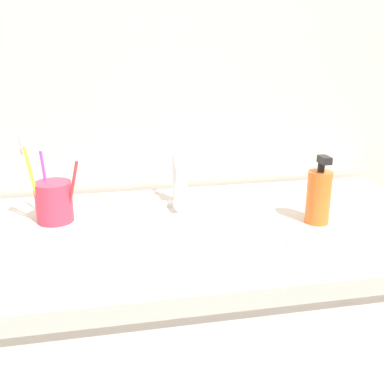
# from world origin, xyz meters

# --- Properties ---
(tiled_wall_back) EXTENTS (2.47, 0.04, 2.40)m
(tiled_wall_back) POSITION_xyz_m (0.00, 0.33, 1.20)
(tiled_wall_back) COLOR beige
(tiled_wall_back) RESTS_ON ground
(sink_basin) EXTENTS (0.44, 0.44, 0.12)m
(sink_basin) POSITION_xyz_m (0.04, -0.05, 0.84)
(sink_basin) COLOR white
(sink_basin) RESTS_ON vanity_counter
(faucet) EXTENTS (0.02, 0.16, 0.14)m
(faucet) POSITION_xyz_m (0.04, 0.16, 0.95)
(faucet) COLOR silver
(faucet) RESTS_ON sink_basin
(toothbrush_cup) EXTENTS (0.08, 0.08, 0.09)m
(toothbrush_cup) POSITION_xyz_m (-0.26, 0.10, 0.92)
(toothbrush_cup) COLOR #D8334C
(toothbrush_cup) RESTS_ON vanity_counter
(toothbrush_yellow) EXTENTS (0.04, 0.03, 0.20)m
(toothbrush_yellow) POSITION_xyz_m (-0.30, 0.08, 1.00)
(toothbrush_yellow) COLOR yellow
(toothbrush_yellow) RESTS_ON toothbrush_cup
(toothbrush_red) EXTENTS (0.05, 0.03, 0.17)m
(toothbrush_red) POSITION_xyz_m (-0.21, 0.08, 0.98)
(toothbrush_red) COLOR red
(toothbrush_red) RESTS_ON toothbrush_cup
(toothbrush_white) EXTENTS (0.05, 0.01, 0.18)m
(toothbrush_white) POSITION_xyz_m (-0.30, 0.10, 0.98)
(toothbrush_white) COLOR white
(toothbrush_white) RESTS_ON toothbrush_cup
(toothbrush_purple) EXTENTS (0.02, 0.03, 0.18)m
(toothbrush_purple) POSITION_xyz_m (-0.28, 0.12, 0.98)
(toothbrush_purple) COLOR purple
(toothbrush_purple) RESTS_ON toothbrush_cup
(soap_dispenser) EXTENTS (0.05, 0.06, 0.16)m
(soap_dispenser) POSITION_xyz_m (0.33, -0.03, 0.94)
(soap_dispenser) COLOR orange
(soap_dispenser) RESTS_ON vanity_counter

